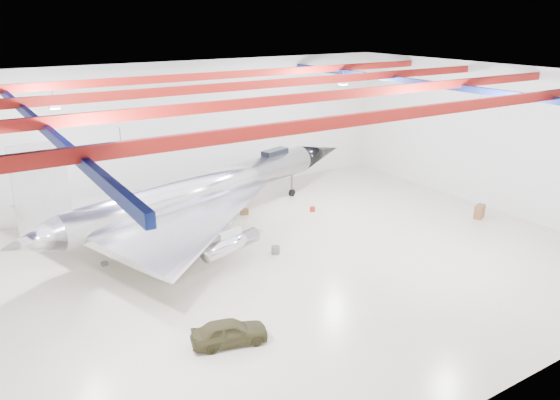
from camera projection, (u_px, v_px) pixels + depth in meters
floor at (270, 265)px, 33.03m from camera, size 40.00×40.00×0.00m
wall_back at (171, 133)px, 43.23m from camera, size 40.00×0.00×40.00m
wall_right at (494, 138)px, 41.41m from camera, size 0.00×30.00×30.00m
ceiling at (269, 80)px, 29.48m from camera, size 40.00×40.00×0.00m
ceiling_structure at (269, 93)px, 29.70m from camera, size 39.50×29.50×1.08m
jet_aircraft at (203, 193)px, 37.73m from camera, size 29.27×21.36×8.18m
jeep at (229, 332)px, 24.98m from camera, size 3.76×2.27×1.20m
desk at (479, 212)px, 40.55m from camera, size 1.19×0.90×0.98m
crate_ply at (175, 270)px, 32.05m from camera, size 0.59×0.54×0.33m
toolbox_red at (187, 230)px, 37.85m from camera, size 0.62×0.57×0.35m
engine_drum at (275, 250)px, 34.54m from camera, size 0.65×0.65×0.49m
parts_bin at (244, 212)px, 41.36m from camera, size 0.71×0.64×0.41m
crate_small at (105, 264)px, 32.93m from camera, size 0.42×0.37×0.24m
tool_chest at (312, 209)px, 41.97m from camera, size 0.43×0.43×0.37m
oil_barrel at (213, 253)px, 34.35m from camera, size 0.54×0.46×0.34m
spares_box at (220, 206)px, 42.67m from camera, size 0.50×0.50×0.39m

